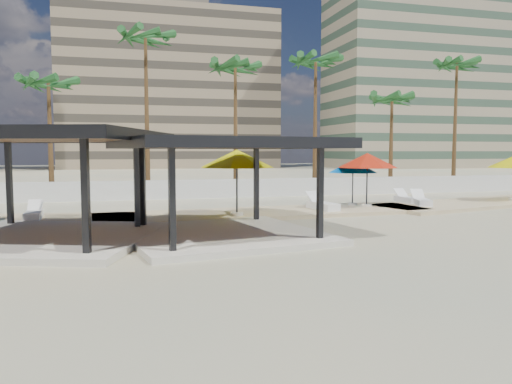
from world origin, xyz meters
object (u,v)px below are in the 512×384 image
at_px(lounger_b, 407,199).
at_px(pavilion_central, 222,179).
at_px(umbrella_c, 367,161).
at_px(lounger_a, 34,214).
at_px(lounger_d, 421,201).
at_px(pavilion_west, 41,176).
at_px(lounger_c, 322,205).

bearing_deg(lounger_b, pavilion_central, 122.47).
bearing_deg(umbrella_c, lounger_b, 23.05).
relative_size(lounger_a, lounger_d, 0.90).
height_order(pavilion_central, pavilion_west, pavilion_west).
distance_m(pavilion_west, umbrella_c, 15.64).
relative_size(pavilion_central, lounger_d, 3.63).
bearing_deg(umbrella_c, pavilion_central, -145.29).
xyz_separation_m(pavilion_central, lounger_b, (11.92, 7.41, -1.70)).
distance_m(umbrella_c, lounger_c, 3.45).
xyz_separation_m(pavilion_west, umbrella_c, (14.71, 5.31, 0.33)).
relative_size(pavilion_central, umbrella_c, 2.41).
height_order(pavilion_west, lounger_a, pavilion_west).
height_order(lounger_b, lounger_c, lounger_c).
bearing_deg(lounger_b, lounger_c, 108.10).
bearing_deg(lounger_a, lounger_c, -93.31).
bearing_deg(lounger_c, umbrella_c, -88.40).
xyz_separation_m(lounger_b, lounger_d, (0.04, -1.28, 0.01)).
distance_m(lounger_a, lounger_b, 19.01).
height_order(umbrella_c, lounger_b, umbrella_c).
height_order(umbrella_c, lounger_c, umbrella_c).
xyz_separation_m(pavilion_central, lounger_a, (-7.01, 5.69, -1.71)).
bearing_deg(lounger_b, pavilion_west, 111.04).
height_order(pavilion_west, lounger_b, pavilion_west).
bearing_deg(lounger_c, pavilion_central, 123.64).
bearing_deg(pavilion_central, lounger_b, 22.08).
bearing_deg(lounger_c, lounger_d, -93.41).
distance_m(lounger_b, lounger_c, 6.11).
xyz_separation_m(pavilion_west, lounger_b, (17.88, 6.66, -1.85)).
bearing_deg(pavilion_west, lounger_d, 35.88).
xyz_separation_m(lounger_c, lounger_d, (5.87, 0.55, -0.01)).
relative_size(umbrella_c, lounger_a, 1.67).
relative_size(pavilion_west, umbrella_c, 2.85).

